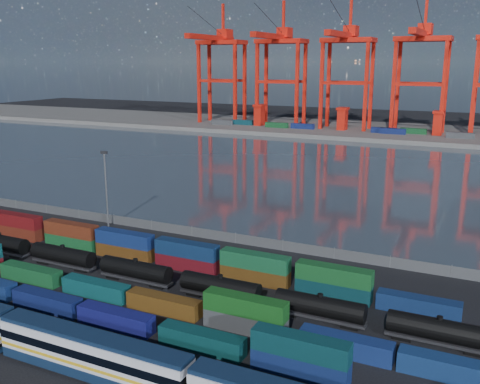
% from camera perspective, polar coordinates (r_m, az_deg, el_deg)
% --- Properties ---
extents(ground, '(700.00, 700.00, 0.00)m').
position_cam_1_polar(ground, '(83.92, -9.06, -11.08)').
color(ground, black).
rests_on(ground, ground).
extents(harbor_water, '(700.00, 700.00, 0.00)m').
position_cam_1_polar(harbor_water, '(176.44, 10.59, 2.05)').
color(harbor_water, '#333F4A').
rests_on(harbor_water, ground).
extents(far_quay, '(700.00, 70.00, 2.00)m').
position_cam_1_polar(far_quay, '(277.85, 16.36, 6.14)').
color(far_quay, '#514F4C').
rests_on(far_quay, ground).
extents(passenger_train, '(77.30, 3.12, 5.36)m').
position_cam_1_polar(passenger_train, '(65.23, -15.48, -16.46)').
color(passenger_train, silver).
rests_on(passenger_train, ground).
extents(container_row_south, '(139.50, 2.33, 4.96)m').
position_cam_1_polar(container_row_south, '(82.55, -19.33, -10.67)').
color(container_row_south, '#383A3C').
rests_on(container_row_south, ground).
extents(container_row_mid, '(140.79, 2.34, 4.99)m').
position_cam_1_polar(container_row_mid, '(87.17, -16.45, -9.21)').
color(container_row_mid, '#424648').
rests_on(container_row_mid, ground).
extents(container_row_north, '(141.13, 2.37, 5.04)m').
position_cam_1_polar(container_row_north, '(96.02, -8.76, -6.39)').
color(container_row_north, '#101151').
rests_on(container_row_north, ground).
extents(tanker_string, '(121.56, 2.81, 4.01)m').
position_cam_1_polar(tanker_string, '(85.11, -6.79, -9.15)').
color(tanker_string, black).
rests_on(tanker_string, ground).
extents(waterfront_fence, '(160.12, 0.12, 2.20)m').
position_cam_1_polar(waterfront_fence, '(106.03, -0.47, -4.96)').
color(waterfront_fence, '#595B5E').
rests_on(waterfront_fence, ground).
extents(yard_light_mast, '(1.60, 0.40, 16.60)m').
position_cam_1_polar(yard_light_mast, '(118.08, -14.11, 0.74)').
color(yard_light_mast, slate).
rests_on(yard_light_mast, ground).
extents(gantry_cranes, '(200.15, 48.29, 65.39)m').
position_cam_1_polar(gantry_cranes, '(270.50, 15.07, 14.34)').
color(gantry_cranes, red).
rests_on(gantry_cranes, ground).
extents(quay_containers, '(172.58, 10.99, 2.60)m').
position_cam_1_polar(quay_containers, '(265.40, 13.51, 6.48)').
color(quay_containers, navy).
rests_on(quay_containers, far_quay).
extents(straddle_carriers, '(140.00, 7.00, 11.10)m').
position_cam_1_polar(straddle_carriers, '(267.71, 15.56, 7.40)').
color(straddle_carriers, red).
rests_on(straddle_carriers, far_quay).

